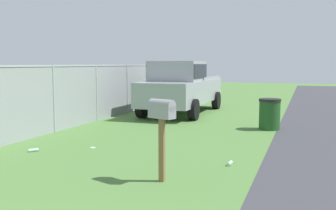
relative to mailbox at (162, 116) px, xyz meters
name	(u,v)px	position (x,y,z in m)	size (l,w,h in m)	color
mailbox	(162,116)	(0.00, 0.00, 0.00)	(0.34, 0.49, 1.40)	brown
pickup_truck	(181,86)	(8.64, 2.46, 0.00)	(5.58, 2.27, 2.09)	#93999E
trash_bin	(270,114)	(5.95, -1.23, -0.64)	(0.66, 0.66, 0.94)	#1E4C1E
fence_section	(77,93)	(4.54, 4.62, -0.06)	(16.95, 0.07, 1.96)	#9EA3A8
litter_wrapper_midfield_a	(93,147)	(1.90, 2.48, -1.11)	(0.12, 0.08, 0.01)	silver
litter_bottle_far_scatter	(33,150)	(1.07, 3.54, -1.08)	(0.07, 0.07, 0.22)	#B2D8BF
litter_bottle_midfield_b	(230,163)	(1.43, -0.88, -1.08)	(0.07, 0.07, 0.22)	#B2D8BF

